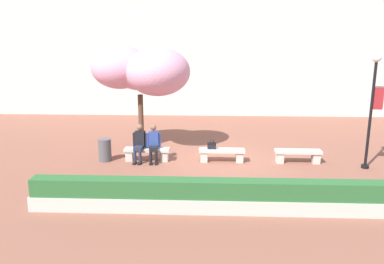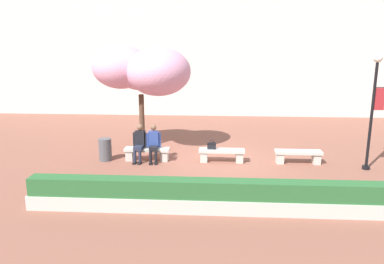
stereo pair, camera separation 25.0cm
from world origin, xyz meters
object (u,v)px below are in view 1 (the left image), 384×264
object	(u,v)px
person_seated_left	(139,142)
person_seated_right	(154,142)
stone_bench_center	(298,154)
lamp_post_with_banner	(373,101)
cherry_tree_main	(142,70)
stone_bench_near_west	(222,153)
handbag	(212,145)
trash_bin	(105,150)
stone_bench_west_end	(147,153)

from	to	relation	value
person_seated_left	person_seated_right	xyz separation A→B (m)	(0.49, 0.00, 0.00)
stone_bench_center	lamp_post_with_banner	bearing A→B (deg)	-12.99
cherry_tree_main	person_seated_right	bearing A→B (deg)	-68.69
person_seated_left	person_seated_right	world-z (taller)	same
person_seated_left	cherry_tree_main	xyz separation A→B (m)	(-0.11, 1.54, 2.33)
stone_bench_near_west	handbag	xyz separation A→B (m)	(-0.35, 0.01, 0.28)
stone_bench_center	trash_bin	world-z (taller)	trash_bin
stone_bench_center	person_seated_left	world-z (taller)	person_seated_left
cherry_tree_main	trash_bin	size ratio (longest dim) A/B	5.07
stone_bench_west_end	person_seated_right	xyz separation A→B (m)	(0.24, -0.05, 0.40)
person_seated_right	stone_bench_near_west	bearing A→B (deg)	1.29
lamp_post_with_banner	person_seated_left	bearing A→B (deg)	176.73
person_seated_right	lamp_post_with_banner	distance (m)	7.23
person_seated_right	lamp_post_with_banner	size ratio (longest dim) A/B	0.35
stone_bench_near_west	handbag	distance (m)	0.45
person_seated_right	trash_bin	xyz separation A→B (m)	(-1.70, -0.02, -0.31)
stone_bench_near_west	person_seated_right	xyz separation A→B (m)	(-2.35, -0.05, 0.40)
stone_bench_near_west	lamp_post_with_banner	bearing A→B (deg)	-5.88
person_seated_left	trash_bin	world-z (taller)	person_seated_left
person_seated_right	lamp_post_with_banner	xyz separation A→B (m)	(7.05, -0.43, 1.54)
cherry_tree_main	person_seated_left	bearing A→B (deg)	-85.88
person_seated_right	handbag	xyz separation A→B (m)	(2.00, 0.07, -0.12)
person_seated_left	handbag	world-z (taller)	person_seated_left
cherry_tree_main	trash_bin	distance (m)	3.26
stone_bench_west_end	person_seated_left	world-z (taller)	person_seated_left
lamp_post_with_banner	trash_bin	bearing A→B (deg)	177.34
cherry_tree_main	trash_bin	xyz separation A→B (m)	(-1.10, -1.56, -2.64)
stone_bench_center	person_seated_right	distance (m)	4.97
person_seated_right	cherry_tree_main	bearing A→B (deg)	111.31
handbag	trash_bin	xyz separation A→B (m)	(-3.71, -0.09, -0.19)
person_seated_right	handbag	size ratio (longest dim) A/B	3.81
stone_bench_center	trash_bin	xyz separation A→B (m)	(-6.66, -0.08, 0.09)
person_seated_right	trash_bin	size ratio (longest dim) A/B	1.65
lamp_post_with_banner	trash_bin	distance (m)	8.96
person_seated_left	person_seated_right	distance (m)	0.49
stone_bench_near_west	person_seated_right	world-z (taller)	person_seated_right
stone_bench_west_end	stone_bench_center	world-z (taller)	same
stone_bench_near_west	person_seated_left	distance (m)	2.87
person_seated_left	handbag	distance (m)	2.50
stone_bench_near_west	stone_bench_center	xyz separation A→B (m)	(2.60, 0.00, 0.00)
trash_bin	lamp_post_with_banner	bearing A→B (deg)	-2.66
person_seated_left	trash_bin	distance (m)	1.25
stone_bench_center	person_seated_right	world-z (taller)	person_seated_right
stone_bench_near_west	person_seated_left	bearing A→B (deg)	-178.93
trash_bin	handbag	bearing A→B (deg)	1.41
cherry_tree_main	lamp_post_with_banner	world-z (taller)	cherry_tree_main
stone_bench_near_west	cherry_tree_main	xyz separation A→B (m)	(-2.95, 1.48, 2.74)
lamp_post_with_banner	person_seated_right	bearing A→B (deg)	176.50
stone_bench_west_end	cherry_tree_main	size ratio (longest dim) A/B	0.40
person_seated_left	person_seated_right	size ratio (longest dim) A/B	1.00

